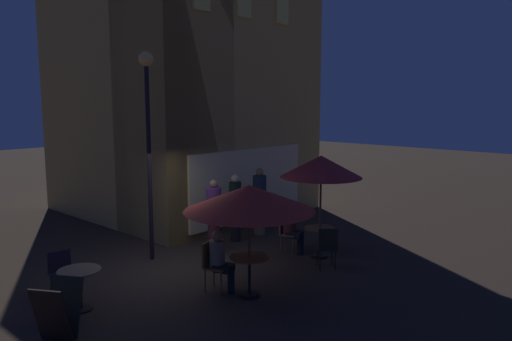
{
  "coord_description": "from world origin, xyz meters",
  "views": [
    {
      "loc": [
        -6.54,
        -8.28,
        3.73
      ],
      "look_at": [
        1.61,
        -0.79,
        2.13
      ],
      "focal_mm": 34.69,
      "sensor_mm": 36.0,
      "label": 1
    }
  ],
  "objects_px": {
    "patron_standing_3": "(260,201)",
    "cafe_table_0": "(249,267)",
    "patron_standing_4": "(235,207)",
    "cafe_chair_1": "(327,245)",
    "patio_umbrella_0": "(249,198)",
    "cafe_chair_2": "(286,229)",
    "cafe_chair_3": "(62,269)",
    "cafe_table_1": "(320,236)",
    "patio_umbrella_1": "(321,167)",
    "patron_seated_0": "(220,257)",
    "cafe_table_2": "(80,280)",
    "cafe_chair_0": "(213,261)",
    "patron_seated_1": "(291,226)",
    "patron_standing_2": "(214,216)",
    "street_lamp_near_corner": "(148,116)",
    "menu_sandwich_board": "(58,311)"
  },
  "relations": [
    {
      "from": "cafe_chair_1",
      "to": "cafe_table_0",
      "type": "bearing_deg",
      "value": 128.01
    },
    {
      "from": "cafe_table_1",
      "to": "cafe_table_2",
      "type": "xyz_separation_m",
      "value": [
        -5.32,
        1.41,
        0.02
      ]
    },
    {
      "from": "cafe_table_2",
      "to": "cafe_chair_0",
      "type": "xyz_separation_m",
      "value": [
        2.23,
        -1.05,
        0.04
      ]
    },
    {
      "from": "patron_standing_3",
      "to": "cafe_table_0",
      "type": "bearing_deg",
      "value": 83.95
    },
    {
      "from": "cafe_chair_0",
      "to": "patron_seated_1",
      "type": "distance_m",
      "value": 2.89
    },
    {
      "from": "patio_umbrella_0",
      "to": "patron_standing_3",
      "type": "height_order",
      "value": "patio_umbrella_0"
    },
    {
      "from": "cafe_chair_1",
      "to": "cafe_chair_3",
      "type": "height_order",
      "value": "cafe_chair_1"
    },
    {
      "from": "street_lamp_near_corner",
      "to": "cafe_chair_1",
      "type": "xyz_separation_m",
      "value": [
        2.18,
        -3.44,
        -2.79
      ]
    },
    {
      "from": "menu_sandwich_board",
      "to": "patron_seated_1",
      "type": "height_order",
      "value": "patron_seated_1"
    },
    {
      "from": "patio_umbrella_0",
      "to": "cafe_table_2",
      "type": "bearing_deg",
      "value": 144.08
    },
    {
      "from": "cafe_table_0",
      "to": "cafe_chair_1",
      "type": "relative_size",
      "value": 0.83
    },
    {
      "from": "patio_umbrella_0",
      "to": "cafe_chair_0",
      "type": "bearing_deg",
      "value": 108.75
    },
    {
      "from": "patron_seated_0",
      "to": "patron_standing_3",
      "type": "distance_m",
      "value": 4.23
    },
    {
      "from": "patron_standing_3",
      "to": "patron_standing_4",
      "type": "bearing_deg",
      "value": 43.21
    },
    {
      "from": "patio_umbrella_0",
      "to": "cafe_chair_2",
      "type": "bearing_deg",
      "value": 25.14
    },
    {
      "from": "patio_umbrella_1",
      "to": "patio_umbrella_0",
      "type": "bearing_deg",
      "value": -172.23
    },
    {
      "from": "cafe_table_0",
      "to": "patio_umbrella_1",
      "type": "xyz_separation_m",
      "value": [
        2.84,
        0.39,
        1.59
      ]
    },
    {
      "from": "patio_umbrella_1",
      "to": "patron_seated_1",
      "type": "bearing_deg",
      "value": 107.91
    },
    {
      "from": "patio_umbrella_0",
      "to": "cafe_chair_1",
      "type": "bearing_deg",
      "value": -6.0
    },
    {
      "from": "cafe_chair_2",
      "to": "cafe_chair_3",
      "type": "bearing_deg",
      "value": -124.43
    },
    {
      "from": "cafe_chair_2",
      "to": "patron_standing_2",
      "type": "xyz_separation_m",
      "value": [
        -1.16,
        1.31,
        0.33
      ]
    },
    {
      "from": "cafe_table_0",
      "to": "patron_standing_4",
      "type": "bearing_deg",
      "value": 49.03
    },
    {
      "from": "patron_standing_2",
      "to": "patron_standing_4",
      "type": "xyz_separation_m",
      "value": [
        1.04,
        0.31,
        0.0
      ]
    },
    {
      "from": "cafe_chair_1",
      "to": "street_lamp_near_corner",
      "type": "bearing_deg",
      "value": 76.29
    },
    {
      "from": "patron_seated_1",
      "to": "patron_standing_4",
      "type": "bearing_deg",
      "value": 167.43
    },
    {
      "from": "cafe_chair_1",
      "to": "cafe_table_1",
      "type": "bearing_deg",
      "value": -0.0
    },
    {
      "from": "cafe_chair_1",
      "to": "patron_seated_1",
      "type": "xyz_separation_m",
      "value": [
        0.38,
        1.31,
        0.13
      ]
    },
    {
      "from": "cafe_chair_3",
      "to": "patron_seated_1",
      "type": "relative_size",
      "value": 0.7
    },
    {
      "from": "cafe_table_1",
      "to": "cafe_chair_3",
      "type": "relative_size",
      "value": 0.85
    },
    {
      "from": "patron_seated_1",
      "to": "patron_standing_2",
      "type": "xyz_separation_m",
      "value": [
        -1.21,
        1.45,
        0.21
      ]
    },
    {
      "from": "cafe_chair_3",
      "to": "patron_standing_4",
      "type": "height_order",
      "value": "patron_standing_4"
    },
    {
      "from": "street_lamp_near_corner",
      "to": "cafe_table_2",
      "type": "xyz_separation_m",
      "value": [
        -2.54,
        -1.41,
        -2.81
      ]
    },
    {
      "from": "cafe_table_1",
      "to": "patio_umbrella_1",
      "type": "xyz_separation_m",
      "value": [
        0.0,
        0.0,
        1.64
      ]
    },
    {
      "from": "patio_umbrella_1",
      "to": "patron_standing_3",
      "type": "relative_size",
      "value": 1.31
    },
    {
      "from": "cafe_table_0",
      "to": "street_lamp_near_corner",
      "type": "bearing_deg",
      "value": 88.87
    },
    {
      "from": "patron_seated_0",
      "to": "patron_seated_1",
      "type": "height_order",
      "value": "patron_seated_1"
    },
    {
      "from": "patio_umbrella_0",
      "to": "patio_umbrella_1",
      "type": "height_order",
      "value": "patio_umbrella_1"
    },
    {
      "from": "cafe_table_2",
      "to": "patron_standing_2",
      "type": "bearing_deg",
      "value": 10.47
    },
    {
      "from": "cafe_chair_1",
      "to": "cafe_chair_2",
      "type": "bearing_deg",
      "value": 30.9
    },
    {
      "from": "cafe_table_1",
      "to": "cafe_chair_3",
      "type": "distance_m",
      "value": 5.71
    },
    {
      "from": "cafe_chair_2",
      "to": "patio_umbrella_1",
      "type": "bearing_deg",
      "value": 0.0
    },
    {
      "from": "cafe_chair_3",
      "to": "patron_seated_0",
      "type": "height_order",
      "value": "patron_seated_0"
    },
    {
      "from": "patron_seated_1",
      "to": "patron_standing_3",
      "type": "relative_size",
      "value": 0.66
    },
    {
      "from": "patron_standing_2",
      "to": "patron_standing_3",
      "type": "xyz_separation_m",
      "value": [
        1.98,
        0.29,
        0.03
      ]
    },
    {
      "from": "patio_umbrella_1",
      "to": "cafe_chair_3",
      "type": "height_order",
      "value": "patio_umbrella_1"
    },
    {
      "from": "cafe_table_0",
      "to": "patron_standing_2",
      "type": "height_order",
      "value": "patron_standing_2"
    },
    {
      "from": "patron_seated_1",
      "to": "patron_standing_4",
      "type": "height_order",
      "value": "patron_standing_4"
    },
    {
      "from": "cafe_chair_0",
      "to": "patron_seated_0",
      "type": "relative_size",
      "value": 0.8
    },
    {
      "from": "patio_umbrella_1",
      "to": "street_lamp_near_corner",
      "type": "bearing_deg",
      "value": 134.55
    },
    {
      "from": "patron_seated_1",
      "to": "patron_standing_2",
      "type": "bearing_deg",
      "value": -158.0
    }
  ]
}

